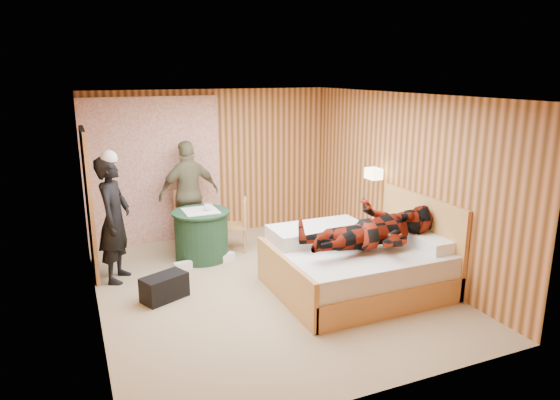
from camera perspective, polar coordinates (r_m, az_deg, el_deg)
name	(u,v)px	position (r m, az deg, el deg)	size (l,w,h in m)	color
floor	(266,286)	(6.75, -1.61, -9.85)	(4.20, 5.00, 0.01)	tan
ceiling	(265,95)	(6.16, -1.78, 11.86)	(4.20, 5.00, 0.01)	silver
wall_back	(212,163)	(8.67, -7.78, 4.17)	(4.20, 0.02, 2.50)	#D98A53
wall_left	(90,214)	(5.93, -20.93, -1.46)	(0.02, 5.00, 2.50)	#D98A53
wall_right	(402,182)	(7.35, 13.73, 2.04)	(0.02, 5.00, 2.50)	#D98A53
curtain	(154,171)	(8.40, -14.23, 3.19)	(2.20, 0.08, 2.40)	#EFE5CF
doorway	(89,203)	(7.34, -21.00, -0.34)	(0.06, 0.90, 2.05)	black
wall_lamp	(374,174)	(7.60, 10.66, 2.99)	(0.26, 0.24, 0.16)	gold
bed	(360,264)	(6.67, 9.07, -7.19)	(2.17, 1.71, 1.17)	#E4B65D
nightstand	(381,244)	(7.56, 11.48, -4.96)	(0.44, 0.60, 0.58)	#E4B65D
round_table	(202,234)	(7.67, -8.96, -3.91)	(0.86, 0.86, 0.76)	#224A30
chair_far	(190,213)	(8.26, -10.29, -1.51)	(0.49, 0.49, 0.93)	#E4B65D
chair_near	(239,221)	(7.91, -4.67, -2.40)	(0.49, 0.49, 0.84)	#E4B65D
duffel_bag	(164,287)	(6.51, -13.07, -9.69)	(0.56, 0.30, 0.32)	black
sneaker_left	(183,266)	(7.40, -11.03, -7.41)	(0.26, 0.10, 0.11)	white
sneaker_right	(227,257)	(7.65, -6.07, -6.50)	(0.24, 0.10, 0.11)	white
woman_standing	(114,220)	(7.03, -18.42, -2.15)	(0.63, 0.41, 1.72)	black
man_at_table	(189,193)	(8.22, -10.34, 0.74)	(1.01, 0.42, 1.72)	#706B4A
man_on_bed	(374,218)	(6.28, 10.67, -2.08)	(1.77, 0.67, 0.86)	maroon
book_lower	(384,226)	(7.44, 11.81, -2.96)	(0.17, 0.22, 0.02)	white
book_upper	(384,225)	(7.43, 11.82, -2.81)	(0.16, 0.22, 0.02)	white
cup_nightstand	(377,221)	(7.57, 11.05, -2.33)	(0.10, 0.10, 0.09)	white
cup_table	(208,207)	(7.53, -8.25, -0.84)	(0.12, 0.12, 0.10)	white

